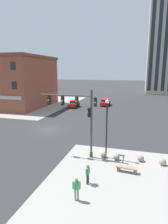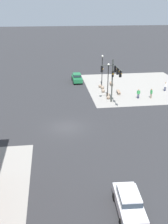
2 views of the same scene
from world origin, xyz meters
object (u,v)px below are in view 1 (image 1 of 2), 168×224
Objects in this scene: bollard_sphere_curb_d at (163,162)px; street_lamp_corner_near at (107,122)px; car_cross_westbound at (105,102)px; bollard_sphere_curb_a at (104,155)px; bench_near_signal at (127,169)px; bollard_sphere_curb_c at (141,158)px; pedestrian_with_bag at (77,188)px; bollard_sphere_curb_b at (116,157)px; pedestrian_near_bench at (88,173)px; traffic_signal_main at (80,112)px; car_main_northbound_far at (74,103)px.

street_lamp_corner_near is at bearing 177.35° from bollard_sphere_curb_d.
car_cross_westbound is (-10.57, 30.04, 0.61)m from bollard_sphere_curb_d.
bollard_sphere_curb_a is 3.38m from bench_near_signal.
bollard_sphere_curb_d is 0.33× the size of bench_near_signal.
bench_near_signal is at bearing -114.69° from bollard_sphere_curb_c.
pedestrian_with_bag is 7.73m from street_lamp_corner_near.
bollard_sphere_curb_b is 2.42m from bench_near_signal.
pedestrian_near_bench is at bearing -127.49° from bollard_sphere_curb_c.
traffic_signal_main is 1.52× the size of car_cross_westbound.
bollard_sphere_curb_d is 0.10× the size of street_lamp_corner_near.
bench_near_signal is (-1.14, -2.48, 0.02)m from bollard_sphere_curb_c.
bollard_sphere_curb_a is at bearing -80.47° from car_cross_westbound.
street_lamp_corner_near reaches higher than bollard_sphere_curb_d.
traffic_signal_main is at bearing -85.00° from car_cross_westbound.
street_lamp_corner_near is (0.55, 5.08, 2.73)m from pedestrian_near_bench.
bollard_sphere_curb_a is at bearing -149.95° from street_lamp_corner_near.
pedestrian_with_bag is 34.67m from car_main_northbound_far.
bollard_sphere_curb_a is 1.00× the size of bollard_sphere_curb_b.
bollard_sphere_curb_a is 0.14× the size of car_cross_westbound.
bench_near_signal is 1.15× the size of pedestrian_near_bench.
car_cross_westbound reaches higher than bollard_sphere_curb_a.
traffic_signal_main is at bearing 154.59° from bench_near_signal.
car_main_northbound_far is at bearing 121.15° from bollard_sphere_curb_c.
bollard_sphere_curb_a is 0.10× the size of street_lamp_corner_near.
street_lamp_corner_near is 1.32× the size of car_main_northbound_far.
traffic_signal_main is 11.08× the size of bollard_sphere_curb_b.
pedestrian_with_bag is 0.28× the size of street_lamp_corner_near.
bollard_sphere_curb_c is at bearing 2.45° from bollard_sphere_curb_a.
bench_near_signal is at bearing -25.41° from traffic_signal_main.
bollard_sphere_curb_a reaches higher than bench_near_signal.
pedestrian_with_bag is at bearing -70.97° from car_main_northbound_far.
traffic_signal_main reaches higher than bollard_sphere_curb_b.
bollard_sphere_curb_c is 0.14× the size of car_main_northbound_far.
bollard_sphere_curb_d is 0.37× the size of pedestrian_with_bag.
car_cross_westbound is (-6.33, 30.12, 0.61)m from bollard_sphere_curb_b.
bench_near_signal is 3.87m from pedestrian_near_bench.
bench_near_signal is 33.11m from car_cross_westbound.
bollard_sphere_curb_c is at bearing 0.47° from street_lamp_corner_near.
bollard_sphere_curb_d is 0.39× the size of pedestrian_near_bench.
bollard_sphere_curb_b is at bearing -8.70° from bollard_sphere_curb_a.
bollard_sphere_curb_a is 7.13m from pedestrian_with_bag.
bollard_sphere_curb_c is 1.00× the size of bollard_sphere_curb_d.
pedestrian_with_bag is (1.86, -7.05, -3.60)m from traffic_signal_main.
pedestrian_near_bench is 0.27× the size of street_lamp_corner_near.
street_lamp_corner_near is (2.62, 0.15, -0.89)m from traffic_signal_main.
pedestrian_with_bag is at bearing -95.98° from street_lamp_corner_near.
traffic_signal_main is at bearing 179.33° from bollard_sphere_curb_d.
street_lamp_corner_near is at bearing 163.39° from bollard_sphere_curb_b.
traffic_signal_main is 4.14× the size of pedestrian_with_bag.
bollard_sphere_curb_d is at bearing -7.98° from bollard_sphere_curb_c.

